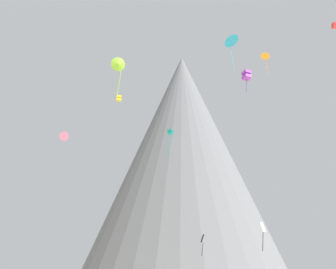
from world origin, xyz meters
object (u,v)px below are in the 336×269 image
object	(u,v)px
kite_white_low	(263,229)
kite_lime_high	(118,65)
kite_yellow_high	(119,98)
kite_black_low	(202,240)
kite_cyan_high	(232,42)
kite_red_high	(335,25)
kite_violet_high	(247,75)
kite_orange_high	(265,57)
kite_rainbow_mid	(64,136)
rock_massif	(186,174)
kite_teal_mid	(170,133)

from	to	relation	value
kite_white_low	kite_lime_high	bearing A→B (deg)	-173.69
kite_yellow_high	kite_black_low	distance (m)	34.81
kite_cyan_high	kite_red_high	distance (m)	17.12
kite_red_high	kite_violet_high	size ratio (longest dim) A/B	0.23
kite_cyan_high	kite_orange_high	bearing A→B (deg)	-89.40
kite_cyan_high	kite_rainbow_mid	size ratio (longest dim) A/B	3.76
rock_massif	kite_orange_high	xyz separation A→B (m)	(10.07, -49.94, 11.28)
kite_teal_mid	kite_rainbow_mid	world-z (taller)	kite_teal_mid
kite_cyan_high	kite_teal_mid	size ratio (longest dim) A/B	1.40
kite_cyan_high	kite_red_high	bearing A→B (deg)	-143.25
kite_teal_mid	kite_yellow_high	size ratio (longest dim) A/B	3.77
kite_white_low	kite_red_high	bearing A→B (deg)	7.19
kite_white_low	kite_cyan_high	world-z (taller)	kite_cyan_high
kite_violet_high	kite_white_low	bearing A→B (deg)	-125.11
rock_massif	kite_orange_high	size ratio (longest dim) A/B	14.52
kite_teal_mid	kite_red_high	world-z (taller)	kite_red_high
kite_yellow_high	rock_massif	bearing A→B (deg)	-29.58
rock_massif	kite_rainbow_mid	xyz separation A→B (m)	(-24.85, -53.29, -5.64)
rock_massif	kite_red_high	distance (m)	64.70
kite_white_low	kite_teal_mid	bearing A→B (deg)	121.96
kite_teal_mid	kite_black_low	bearing A→B (deg)	52.23
kite_red_high	kite_violet_high	distance (m)	16.85
kite_rainbow_mid	kite_yellow_high	bearing A→B (deg)	-135.61
kite_violet_high	kite_yellow_high	bearing A→B (deg)	128.61
kite_cyan_high	kite_violet_high	bearing A→B (deg)	-74.74
kite_cyan_high	kite_yellow_high	bearing A→B (deg)	-8.01
kite_black_low	kite_teal_mid	bearing A→B (deg)	160.75
kite_cyan_high	kite_red_high	size ratio (longest dim) A/B	6.22
kite_cyan_high	kite_black_low	world-z (taller)	kite_cyan_high
kite_red_high	kite_black_low	bearing A→B (deg)	65.06
kite_white_low	kite_teal_mid	xyz separation A→B (m)	(-11.13, 11.76, 16.48)
kite_orange_high	kite_black_low	distance (m)	35.35
kite_cyan_high	kite_violet_high	xyz separation A→B (m)	(4.43, 9.50, -1.43)
kite_white_low	kite_cyan_high	distance (m)	30.92
kite_violet_high	kite_rainbow_mid	bearing A→B (deg)	160.87
rock_massif	kite_black_low	size ratio (longest dim) A/B	19.95
rock_massif	kite_black_low	bearing A→B (deg)	-92.74
kite_violet_high	kite_rainbow_mid	distance (m)	33.94
kite_yellow_high	kite_black_low	world-z (taller)	kite_yellow_high
kite_cyan_high	kite_red_high	world-z (taller)	kite_red_high
kite_cyan_high	kite_violet_high	world-z (taller)	kite_cyan_high
rock_massif	kite_lime_high	size ratio (longest dim) A/B	12.18
kite_teal_mid	kite_orange_high	world-z (taller)	kite_orange_high
rock_massif	kite_teal_mid	bearing A→B (deg)	-98.06
kite_lime_high	kite_orange_high	bearing A→B (deg)	26.88
kite_cyan_high	kite_teal_mid	distance (m)	17.68
kite_rainbow_mid	kite_cyan_high	bearing A→B (deg)	148.43
rock_massif	kite_yellow_high	distance (m)	42.68
rock_massif	kite_yellow_high	xyz separation A→B (m)	(-17.08, -38.46, 7.09)
kite_teal_mid	kite_violet_high	size ratio (longest dim) A/B	1.02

